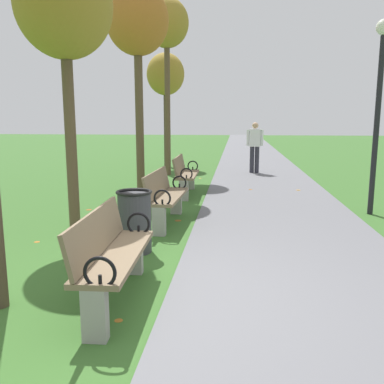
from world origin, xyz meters
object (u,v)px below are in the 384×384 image
(park_bench_1, at_px, (112,254))
(pedestrian_walking, at_px, (255,145))
(lamp_post, at_px, (380,88))
(park_bench_2, at_px, (165,196))
(tree_3, at_px, (137,24))
(trash_bin, at_px, (135,221))
(tree_2, at_px, (64,8))
(tree_4, at_px, (167,27))
(tree_5, at_px, (166,76))
(park_bench_3, at_px, (185,174))

(park_bench_1, xyz_separation_m, pedestrian_walking, (1.77, 9.80, 0.44))
(pedestrian_walking, xyz_separation_m, lamp_post, (1.93, -5.64, 1.38))
(park_bench_2, relative_size, lamp_post, 0.46)
(tree_3, relative_size, trash_bin, 5.78)
(tree_2, relative_size, pedestrian_walking, 2.60)
(trash_bin, relative_size, lamp_post, 0.24)
(park_bench_2, bearing_deg, trash_bin, -95.43)
(tree_4, xyz_separation_m, pedestrian_walking, (2.73, 0.65, -3.54))
(park_bench_2, bearing_deg, pedestrian_walking, 75.27)
(tree_2, relative_size, tree_4, 0.79)
(tree_4, bearing_deg, pedestrian_walking, 13.33)
(park_bench_2, height_order, tree_2, tree_2)
(tree_5, height_order, pedestrian_walking, tree_5)
(park_bench_2, relative_size, park_bench_3, 1.00)
(tree_4, bearing_deg, tree_2, -93.55)
(park_bench_2, height_order, trash_bin, park_bench_2)
(trash_bin, bearing_deg, park_bench_2, 84.57)
(tree_2, height_order, tree_4, tree_4)
(park_bench_3, xyz_separation_m, pedestrian_walking, (1.77, 4.01, 0.44))
(tree_5, xyz_separation_m, pedestrian_walking, (3.18, -1.71, -2.35))
(tree_3, bearing_deg, park_bench_2, -70.07)
(park_bench_2, bearing_deg, tree_3, 109.93)
(tree_4, bearing_deg, tree_5, 100.86)
(tree_2, bearing_deg, park_bench_3, 67.51)
(tree_2, xyz_separation_m, trash_bin, (1.22, -0.96, -2.95))
(park_bench_1, height_order, park_bench_2, same)
(tree_3, relative_size, tree_5, 1.19)
(tree_3, relative_size, pedestrian_walking, 3.00)
(park_bench_2, relative_size, tree_5, 0.40)
(park_bench_2, height_order, tree_5, tree_5)
(tree_2, relative_size, tree_5, 1.03)
(tree_2, distance_m, tree_4, 6.78)
(park_bench_1, distance_m, pedestrian_walking, 9.97)
(tree_3, distance_m, lamp_post, 5.60)
(park_bench_3, bearing_deg, trash_bin, -91.97)
(park_bench_2, relative_size, pedestrian_walking, 1.00)
(tree_2, distance_m, tree_5, 9.04)
(trash_bin, bearing_deg, park_bench_3, 88.03)
(park_bench_2, distance_m, park_bench_3, 2.73)
(tree_3, height_order, tree_5, tree_3)
(trash_bin, bearing_deg, lamp_post, 34.55)
(park_bench_2, bearing_deg, park_bench_1, -90.00)
(park_bench_1, bearing_deg, park_bench_2, 90.00)
(tree_5, relative_size, lamp_post, 1.17)
(pedestrian_walking, bearing_deg, park_bench_2, -104.73)
(lamp_post, bearing_deg, park_bench_3, 156.33)
(tree_4, height_order, trash_bin, tree_4)
(tree_3, distance_m, tree_5, 5.23)
(park_bench_3, height_order, tree_5, tree_5)
(park_bench_3, distance_m, tree_5, 6.52)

